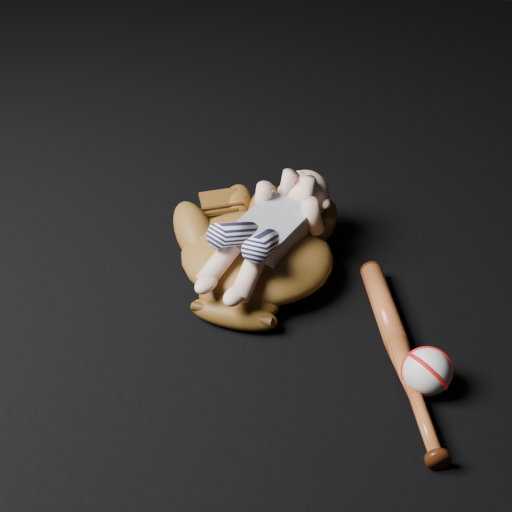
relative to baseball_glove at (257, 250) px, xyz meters
name	(u,v)px	position (x,y,z in m)	size (l,w,h in m)	color
baseball_glove	(257,250)	(0.00, 0.00, 0.00)	(0.36, 0.41, 0.13)	brown
newborn_baby	(264,230)	(0.02, -0.01, 0.06)	(0.17, 0.37, 0.15)	#E0AC90
baseball_bat	(400,354)	(0.32, -0.10, -0.04)	(0.04, 0.44, 0.04)	#9D451E
baseball	(427,371)	(0.37, -0.13, -0.03)	(0.08, 0.08, 0.08)	silver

